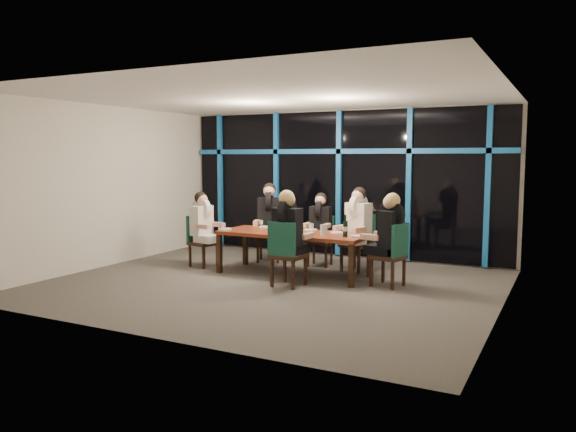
{
  "coord_description": "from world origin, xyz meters",
  "views": [
    {
      "loc": [
        4.29,
        -7.8,
        2.04
      ],
      "look_at": [
        0.0,
        0.6,
        1.05
      ],
      "focal_mm": 35.0,
      "sensor_mm": 36.0,
      "label": 1
    }
  ],
  "objects_px": {
    "chair_end_left": "(200,238)",
    "wine_bottle": "(345,228)",
    "chair_far_mid": "(321,238)",
    "diner_far_left": "(269,211)",
    "chair_end_right": "(393,252)",
    "diner_near_mid": "(289,224)",
    "chair_near_mid": "(286,251)",
    "diner_far_mid": "(320,219)",
    "dining_table": "(293,236)",
    "water_pitcher": "(324,230)",
    "chair_far_left": "(270,231)",
    "diner_end_right": "(389,226)",
    "diner_far_right": "(357,217)",
    "diner_end_left": "(203,218)",
    "chair_far_right": "(360,239)"
  },
  "relations": [
    {
      "from": "chair_end_left",
      "to": "wine_bottle",
      "type": "bearing_deg",
      "value": -80.53
    },
    {
      "from": "chair_far_mid",
      "to": "diner_far_left",
      "type": "distance_m",
      "value": 1.17
    },
    {
      "from": "chair_far_mid",
      "to": "chair_end_right",
      "type": "distance_m",
      "value": 2.09
    },
    {
      "from": "diner_far_left",
      "to": "diner_near_mid",
      "type": "distance_m",
      "value": 2.16
    },
    {
      "from": "chair_far_mid",
      "to": "chair_end_left",
      "type": "relative_size",
      "value": 0.98
    },
    {
      "from": "chair_near_mid",
      "to": "diner_far_mid",
      "type": "bearing_deg",
      "value": -78.89
    },
    {
      "from": "chair_near_mid",
      "to": "diner_far_mid",
      "type": "xyz_separation_m",
      "value": [
        -0.23,
        1.85,
        0.31
      ]
    },
    {
      "from": "dining_table",
      "to": "diner_far_mid",
      "type": "height_order",
      "value": "diner_far_mid"
    },
    {
      "from": "diner_near_mid",
      "to": "wine_bottle",
      "type": "relative_size",
      "value": 2.8
    },
    {
      "from": "water_pitcher",
      "to": "chair_far_left",
      "type": "bearing_deg",
      "value": 166.11
    },
    {
      "from": "diner_end_right",
      "to": "diner_near_mid",
      "type": "relative_size",
      "value": 0.97
    },
    {
      "from": "chair_near_mid",
      "to": "chair_end_right",
      "type": "bearing_deg",
      "value": -148.78
    },
    {
      "from": "chair_end_right",
      "to": "water_pitcher",
      "type": "relative_size",
      "value": 5.39
    },
    {
      "from": "chair_end_right",
      "to": "diner_near_mid",
      "type": "xyz_separation_m",
      "value": [
        -1.49,
        -0.68,
        0.43
      ]
    },
    {
      "from": "dining_table",
      "to": "diner_far_right",
      "type": "height_order",
      "value": "diner_far_right"
    },
    {
      "from": "dining_table",
      "to": "chair_far_left",
      "type": "height_order",
      "value": "chair_far_left"
    },
    {
      "from": "dining_table",
      "to": "diner_end_left",
      "type": "xyz_separation_m",
      "value": [
        -1.83,
        -0.1,
        0.23
      ]
    },
    {
      "from": "chair_far_left",
      "to": "chair_far_mid",
      "type": "bearing_deg",
      "value": -19.36
    },
    {
      "from": "diner_near_mid",
      "to": "water_pitcher",
      "type": "bearing_deg",
      "value": -114.72
    },
    {
      "from": "chair_far_right",
      "to": "chair_end_left",
      "type": "xyz_separation_m",
      "value": [
        -2.81,
        -0.97,
        -0.04
      ]
    },
    {
      "from": "dining_table",
      "to": "chair_near_mid",
      "type": "height_order",
      "value": "chair_near_mid"
    },
    {
      "from": "chair_far_mid",
      "to": "diner_far_left",
      "type": "xyz_separation_m",
      "value": [
        -1.06,
        -0.12,
        0.48
      ]
    },
    {
      "from": "dining_table",
      "to": "diner_far_right",
      "type": "relative_size",
      "value": 2.59
    },
    {
      "from": "chair_end_left",
      "to": "diner_far_left",
      "type": "xyz_separation_m",
      "value": [
        0.92,
        1.01,
        0.47
      ]
    },
    {
      "from": "diner_far_right",
      "to": "diner_end_left",
      "type": "height_order",
      "value": "diner_far_right"
    },
    {
      "from": "diner_far_mid",
      "to": "wine_bottle",
      "type": "bearing_deg",
      "value": -55.72
    },
    {
      "from": "chair_far_right",
      "to": "water_pitcher",
      "type": "relative_size",
      "value": 5.47
    },
    {
      "from": "diner_far_mid",
      "to": "diner_end_left",
      "type": "relative_size",
      "value": 0.98
    },
    {
      "from": "chair_far_left",
      "to": "diner_far_mid",
      "type": "distance_m",
      "value": 1.14
    },
    {
      "from": "water_pitcher",
      "to": "diner_end_left",
      "type": "bearing_deg",
      "value": -160.39
    },
    {
      "from": "chair_far_right",
      "to": "diner_end_left",
      "type": "height_order",
      "value": "diner_end_left"
    },
    {
      "from": "chair_far_left",
      "to": "diner_end_right",
      "type": "bearing_deg",
      "value": -43.2
    },
    {
      "from": "diner_far_mid",
      "to": "diner_end_right",
      "type": "xyz_separation_m",
      "value": [
        1.64,
        -1.06,
        0.07
      ]
    },
    {
      "from": "chair_near_mid",
      "to": "diner_end_right",
      "type": "height_order",
      "value": "diner_end_right"
    },
    {
      "from": "diner_near_mid",
      "to": "wine_bottle",
      "type": "height_order",
      "value": "diner_near_mid"
    },
    {
      "from": "chair_end_left",
      "to": "water_pitcher",
      "type": "distance_m",
      "value": 2.58
    },
    {
      "from": "chair_far_left",
      "to": "diner_end_right",
      "type": "distance_m",
      "value": 2.98
    },
    {
      "from": "chair_near_mid",
      "to": "diner_end_left",
      "type": "distance_m",
      "value": 2.3
    },
    {
      "from": "diner_far_right",
      "to": "wine_bottle",
      "type": "distance_m",
      "value": 0.94
    },
    {
      "from": "diner_far_mid",
      "to": "wine_bottle",
      "type": "height_order",
      "value": "diner_far_mid"
    },
    {
      "from": "dining_table",
      "to": "chair_end_left",
      "type": "xyz_separation_m",
      "value": [
        -1.91,
        -0.09,
        -0.15
      ]
    },
    {
      "from": "diner_end_left",
      "to": "wine_bottle",
      "type": "bearing_deg",
      "value": -80.26
    },
    {
      "from": "diner_end_right",
      "to": "dining_table",
      "type": "bearing_deg",
      "value": -81.23
    },
    {
      "from": "chair_near_mid",
      "to": "water_pitcher",
      "type": "bearing_deg",
      "value": -111.99
    },
    {
      "from": "chair_near_mid",
      "to": "water_pitcher",
      "type": "height_order",
      "value": "chair_near_mid"
    },
    {
      "from": "diner_far_mid",
      "to": "water_pitcher",
      "type": "distance_m",
      "value": 1.28
    },
    {
      "from": "dining_table",
      "to": "diner_far_mid",
      "type": "bearing_deg",
      "value": 85.13
    },
    {
      "from": "diner_far_left",
      "to": "diner_end_left",
      "type": "bearing_deg",
      "value": -150.82
    },
    {
      "from": "chair_end_right",
      "to": "diner_end_left",
      "type": "distance_m",
      "value": 3.65
    },
    {
      "from": "chair_far_left",
      "to": "wine_bottle",
      "type": "xyz_separation_m",
      "value": [
        2.03,
        -1.13,
        0.3
      ]
    }
  ]
}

